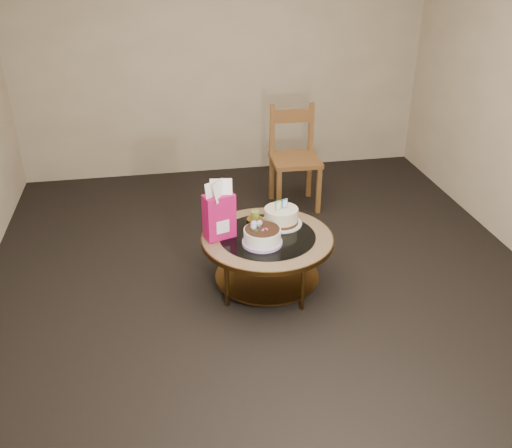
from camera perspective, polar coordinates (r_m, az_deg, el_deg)
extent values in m
plane|color=black|center=(4.60, 1.09, -6.19)|extent=(5.00, 5.00, 0.00)
cube|color=#BDAC8F|center=(6.41, -3.38, 16.34)|extent=(4.50, 0.02, 2.60)
cube|color=#BDAC8F|center=(1.93, 16.73, -14.83)|extent=(4.50, 0.02, 2.60)
cylinder|color=brown|center=(4.72, 4.77, -2.29)|extent=(0.04, 0.04, 0.42)
cylinder|color=brown|center=(4.75, -2.08, -2.02)|extent=(0.04, 0.04, 0.42)
cylinder|color=brown|center=(4.27, -2.93, -5.79)|extent=(0.04, 0.04, 0.42)
cylinder|color=brown|center=(4.24, 4.71, -6.12)|extent=(0.04, 0.04, 0.42)
cylinder|color=brown|center=(4.54, 1.11, -5.14)|extent=(0.82, 0.82, 0.02)
cylinder|color=brown|center=(4.37, 1.14, -1.49)|extent=(1.02, 1.02, 0.04)
cylinder|color=#90714F|center=(4.36, 1.15, -1.33)|extent=(1.00, 1.00, 0.01)
cylinder|color=black|center=(4.36, 1.15, -1.24)|extent=(0.74, 0.74, 0.01)
cylinder|color=#B495D3|center=(4.25, 0.63, -1.84)|extent=(0.30, 0.30, 0.02)
cylinder|color=white|center=(4.22, 0.63, -1.26)|extent=(0.28, 0.28, 0.12)
cylinder|color=black|center=(4.19, 0.63, -0.50)|extent=(0.26, 0.26, 0.01)
sphere|color=#B495D3|center=(4.21, -0.20, -0.02)|extent=(0.06, 0.06, 0.06)
sphere|color=#B495D3|center=(4.23, 0.35, 0.10)|extent=(0.05, 0.05, 0.05)
sphere|color=#B495D3|center=(4.17, -0.23, -0.35)|extent=(0.04, 0.04, 0.04)
cone|color=#1F7632|center=(4.20, 0.32, -0.28)|extent=(0.03, 0.04, 0.03)
cone|color=#1F7632|center=(4.20, -0.54, -0.32)|extent=(0.04, 0.04, 0.03)
cone|color=#1F7632|center=(4.25, 0.54, 0.06)|extent=(0.04, 0.04, 0.03)
cone|color=#1F7632|center=(4.16, 0.09, -0.64)|extent=(0.04, 0.04, 0.03)
cylinder|color=white|center=(4.53, 2.51, 0.09)|extent=(0.33, 0.33, 0.01)
cylinder|color=#412312|center=(4.52, 2.52, 0.29)|extent=(0.27, 0.27, 0.02)
cylinder|color=beige|center=(4.49, 2.53, 0.97)|extent=(0.27, 0.27, 0.10)
cube|color=#51BE57|center=(4.44, 2.23, 1.88)|extent=(0.05, 0.03, 0.08)
cube|color=white|center=(4.44, 2.23, 1.88)|extent=(0.04, 0.03, 0.06)
cube|color=#3973C5|center=(4.47, 2.88, 2.07)|extent=(0.05, 0.03, 0.08)
cube|color=white|center=(4.47, 2.88, 2.07)|extent=(0.04, 0.03, 0.06)
cube|color=#C9125B|center=(4.27, -3.70, 0.79)|extent=(0.25, 0.19, 0.35)
cube|color=white|center=(4.30, -3.67, 0.05)|extent=(0.14, 0.15, 0.10)
cube|color=#E9C65F|center=(4.57, -0.10, 0.33)|extent=(0.12, 0.12, 0.01)
cylinder|color=gold|center=(4.56, -0.10, 0.46)|extent=(0.13, 0.13, 0.01)
cylinder|color=olive|center=(4.54, -0.10, 0.91)|extent=(0.07, 0.07, 0.07)
cylinder|color=black|center=(4.53, -0.10, 1.35)|extent=(0.00, 0.00, 0.01)
cube|color=brown|center=(5.69, 3.95, 6.41)|extent=(0.48, 0.48, 0.04)
cube|color=brown|center=(5.57, 2.30, 3.18)|extent=(0.05, 0.05, 0.50)
cube|color=brown|center=(5.66, 6.28, 3.43)|extent=(0.05, 0.05, 0.50)
cube|color=brown|center=(5.93, 1.56, 4.77)|extent=(0.05, 0.05, 0.50)
cube|color=brown|center=(6.01, 5.32, 4.98)|extent=(0.05, 0.05, 0.50)
cube|color=brown|center=(5.75, 1.63, 9.39)|extent=(0.05, 0.05, 0.51)
cube|color=brown|center=(5.83, 5.54, 9.55)|extent=(0.05, 0.05, 0.51)
cube|color=brown|center=(5.75, 3.63, 10.74)|extent=(0.40, 0.04, 0.13)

